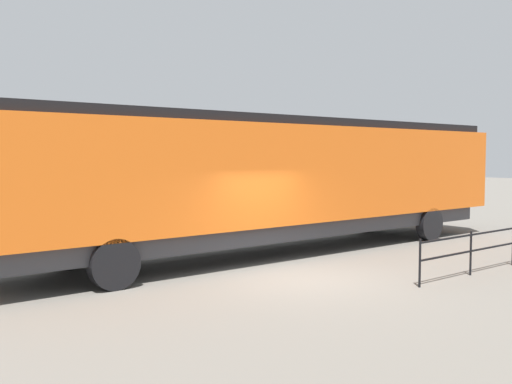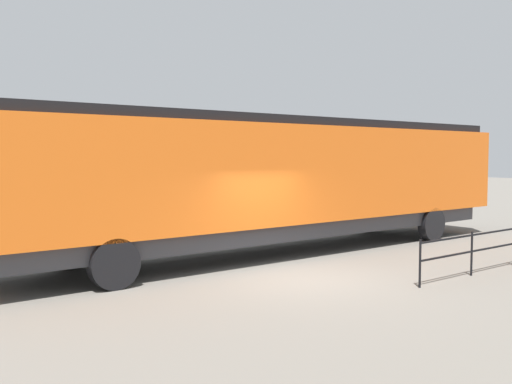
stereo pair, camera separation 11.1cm
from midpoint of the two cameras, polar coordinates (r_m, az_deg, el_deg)
The scene contains 2 objects.
ground_plane at distance 13.12m, azimuth 4.34°, elevation -8.76°, with size 120.00×120.00×0.00m, color #666059.
locomotive at distance 16.60m, azimuth 3.04°, elevation 1.56°, with size 3.04×17.44×3.90m.
Camera 1 is at (9.40, -8.71, 2.83)m, focal length 39.53 mm.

